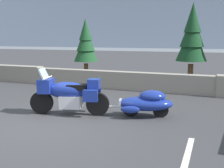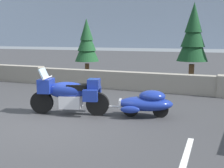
# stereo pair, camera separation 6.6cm
# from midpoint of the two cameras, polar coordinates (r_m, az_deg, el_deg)

# --- Properties ---
(ground_plane) EXTENTS (80.00, 80.00, 0.00)m
(ground_plane) POSITION_cam_midpoint_polar(r_m,az_deg,el_deg) (7.19, -13.28, -8.22)
(ground_plane) COLOR #38383A
(stone_guard_wall) EXTENTS (24.00, 0.59, 0.82)m
(stone_guard_wall) POSITION_cam_midpoint_polar(r_m,az_deg,el_deg) (11.57, 3.14, 0.80)
(stone_guard_wall) COLOR gray
(stone_guard_wall) RESTS_ON ground
(distant_ridgeline) EXTENTS (240.00, 80.00, 16.00)m
(distant_ridgeline) POSITION_cam_midpoint_polar(r_m,az_deg,el_deg) (101.13, 19.83, 12.33)
(distant_ridgeline) COLOR #99A8BF
(distant_ridgeline) RESTS_ON ground
(touring_motorcycle) EXTENTS (2.27, 1.09, 1.33)m
(touring_motorcycle) POSITION_cam_midpoint_polar(r_m,az_deg,el_deg) (7.81, -8.86, -1.94)
(touring_motorcycle) COLOR black
(touring_motorcycle) RESTS_ON ground
(car_shaped_trailer) EXTENTS (2.22, 1.07, 0.76)m
(car_shaped_trailer) POSITION_cam_midpoint_polar(r_m,az_deg,el_deg) (7.56, 7.44, -3.92)
(car_shaped_trailer) COLOR black
(car_shaped_trailer) RESTS_ON ground
(pine_tree_secondary) EXTENTS (1.21, 1.21, 3.16)m
(pine_tree_secondary) POSITION_cam_midpoint_polar(r_m,az_deg,el_deg) (13.76, -5.23, 8.75)
(pine_tree_secondary) COLOR brown
(pine_tree_secondary) RESTS_ON ground
(pine_tree_far_right) EXTENTS (1.32, 1.32, 3.69)m
(pine_tree_far_right) POSITION_cam_midpoint_polar(r_m,az_deg,el_deg) (12.23, 16.93, 9.84)
(pine_tree_far_right) COLOR brown
(pine_tree_far_right) RESTS_ON ground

